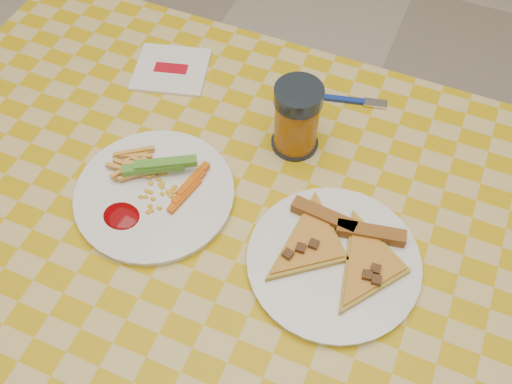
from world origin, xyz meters
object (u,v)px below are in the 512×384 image
at_px(table, 245,265).
at_px(plate_left, 155,195).
at_px(drink_glass, 297,119).
at_px(plate_right, 333,262).

distance_m(table, plate_left, 0.18).
xyz_separation_m(plate_left, drink_glass, (0.16, 0.19, 0.06)).
bearing_deg(drink_glass, plate_left, -131.29).
height_order(table, drink_glass, drink_glass).
xyz_separation_m(table, plate_left, (-0.16, 0.02, 0.08)).
bearing_deg(plate_left, plate_right, -0.70).
relative_size(table, plate_right, 5.15).
xyz_separation_m(table, drink_glass, (0.00, 0.21, 0.14)).
distance_m(table, plate_right, 0.16).
distance_m(table, drink_glass, 0.25).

